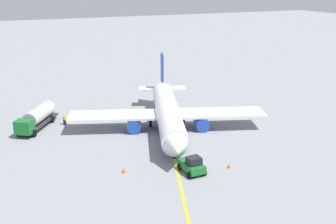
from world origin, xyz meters
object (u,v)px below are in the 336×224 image
Objects in this scene: refueling_worker at (65,120)px; safety_cone_wingtip at (124,170)px; fuel_tanker at (37,117)px; pushback_tug at (192,165)px; safety_cone_nose at (229,166)px; airplane at (168,113)px.

safety_cone_wingtip is at bearing 8.63° from refueling_worker.
fuel_tanker is 4.31m from refueling_worker.
pushback_tug is at bearing 31.56° from fuel_tanker.
safety_cone_nose is at bearing 32.11° from refueling_worker.
fuel_tanker is (-8.99, -18.31, -0.88)m from airplane.
airplane reaches higher than safety_cone_wingtip.
fuel_tanker is at bearing -148.44° from pushback_tug.
airplane is at bearing 63.85° from fuel_tanker.
airplane is at bearing 58.27° from refueling_worker.
safety_cone_nose is at bearing 82.20° from pushback_tug.
airplane reaches higher than pushback_tug.
refueling_worker reaches higher than safety_cone_nose.
safety_cone_nose is 12.91m from safety_cone_wingtip.
fuel_tanker is 5.93× the size of refueling_worker.
safety_cone_nose is (15.71, 1.22, -2.32)m from airplane.
refueling_worker is at bearing -147.89° from safety_cone_nose.
airplane is 16.68m from refueling_worker.
safety_cone_wingtip reaches higher than safety_cone_nose.
fuel_tanker is 21.90m from safety_cone_wingtip.
airplane reaches higher than refueling_worker.
safety_cone_nose is (24.70, 19.53, -1.44)m from fuel_tanker.
fuel_tanker is 2.79× the size of pushback_tug.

